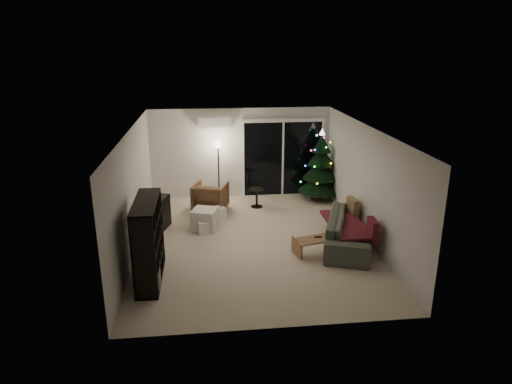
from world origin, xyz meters
TOP-DOWN VIEW (x-y plane):
  - room at (0.46, 1.49)m, footprint 6.50×7.51m
  - bookshelf at (-2.25, -1.46)m, footprint 0.67×1.58m
  - media_cabinet at (-2.25, 0.77)m, footprint 0.80×1.30m
  - stereo at (-2.25, 0.77)m, footprint 0.39×0.46m
  - armchair at (-0.89, 2.05)m, footprint 1.03×1.04m
  - ottoman at (-1.04, 0.83)m, footprint 0.70×0.70m
  - cardboard_box_a at (-1.02, 0.64)m, footprint 0.44×0.38m
  - cardboard_box_b at (-0.77, 1.42)m, footprint 0.53×0.50m
  - side_table at (0.34, 2.23)m, footprint 0.49×0.49m
  - floor_lamp at (-0.64, 2.80)m, footprint 0.26×0.26m
  - sofa at (2.05, -0.42)m, footprint 1.64×2.48m
  - sofa_throw at (1.95, -0.42)m, footprint 0.72×1.66m
  - cushion_a at (2.30, 0.23)m, footprint 0.17×0.45m
  - cushion_b at (2.30, -1.07)m, footprint 0.16×0.45m
  - coffee_table at (1.40, -0.80)m, footprint 1.30×0.74m
  - remote_a at (1.25, -0.80)m, footprint 0.15×0.05m
  - remote_b at (1.50, -0.75)m, footprint 0.15×0.09m
  - christmas_tree at (2.17, 2.68)m, footprint 1.52×1.52m

SIDE VIEW (x-z plane):
  - cardboard_box_a at x=-1.02m, z-range 0.00..0.28m
  - cardboard_box_b at x=-0.77m, z-range 0.00..0.30m
  - coffee_table at x=1.40m, z-range 0.00..0.39m
  - ottoman at x=-1.04m, z-range 0.00..0.49m
  - side_table at x=0.34m, z-range 0.00..0.51m
  - sofa at x=2.05m, z-range 0.00..0.67m
  - media_cabinet at x=-2.25m, z-range 0.00..0.76m
  - armchair at x=-0.89m, z-range 0.00..0.76m
  - remote_a at x=1.25m, z-range 0.39..0.41m
  - remote_b at x=1.50m, z-range 0.39..0.41m
  - sofa_throw at x=1.95m, z-range 0.46..0.52m
  - cushion_a at x=2.30m, z-range 0.39..0.83m
  - cushion_b at x=2.30m, z-range 0.39..0.83m
  - bookshelf at x=-2.25m, z-range 0.00..1.54m
  - floor_lamp at x=-0.64m, z-range 0.00..1.62m
  - stereo at x=-2.25m, z-range 0.76..0.92m
  - christmas_tree at x=2.17m, z-range 0.00..1.99m
  - room at x=0.46m, z-range -0.28..2.32m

